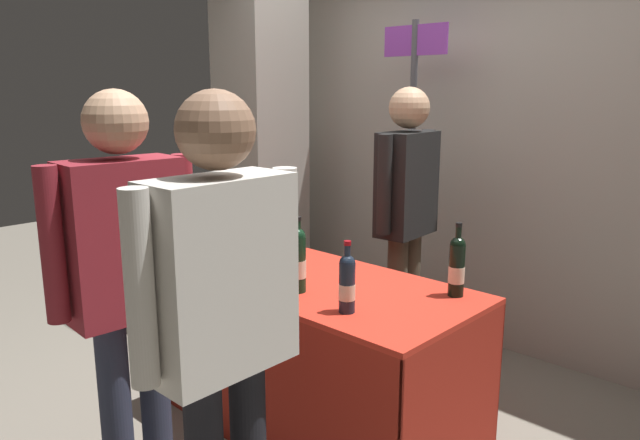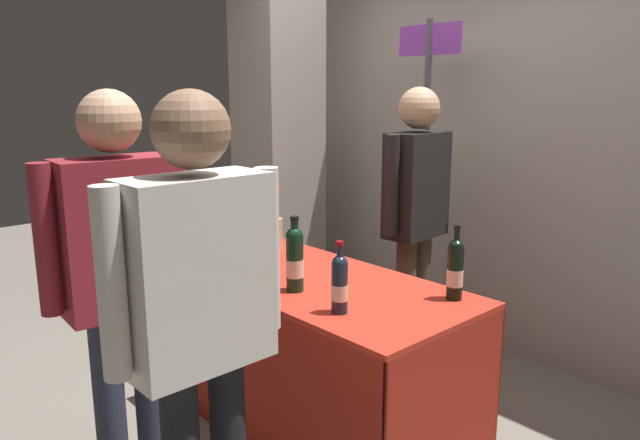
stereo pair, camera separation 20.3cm
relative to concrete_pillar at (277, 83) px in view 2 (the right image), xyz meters
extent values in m
plane|color=gray|center=(1.43, -0.89, -1.73)|extent=(12.00, 12.00, 0.00)
cube|color=#9E998E|center=(1.43, 0.71, -0.34)|extent=(5.43, 0.12, 2.79)
cube|color=gray|center=(0.00, 0.00, 0.00)|extent=(0.50, 0.50, 3.46)
cube|color=red|center=(1.43, -0.89, -0.95)|extent=(1.53, 0.78, 0.02)
cube|color=#A32519|center=(1.43, -1.27, -1.35)|extent=(1.53, 0.01, 0.76)
cube|color=#A32519|center=(1.43, -0.50, -1.35)|extent=(1.53, 0.01, 0.76)
cube|color=#A32519|center=(0.67, -0.89, -1.35)|extent=(0.01, 0.78, 0.76)
cube|color=#A32519|center=(2.18, -0.89, -1.35)|extent=(0.01, 0.78, 0.76)
cylinder|color=#38230F|center=(0.89, -1.09, -0.81)|extent=(0.06, 0.06, 0.26)
sphere|color=#38230F|center=(0.89, -1.09, -0.68)|extent=(0.06, 0.06, 0.06)
cylinder|color=#38230F|center=(0.89, -1.09, -0.65)|extent=(0.02, 0.02, 0.08)
cylinder|color=#B7932D|center=(0.89, -1.09, -0.60)|extent=(0.03, 0.03, 0.02)
cylinder|color=beige|center=(0.89, -1.09, -0.83)|extent=(0.07, 0.07, 0.08)
cylinder|color=#38230F|center=(0.81, -0.86, -0.84)|extent=(0.07, 0.07, 0.21)
sphere|color=#38230F|center=(0.81, -0.86, -0.73)|extent=(0.07, 0.07, 0.07)
cylinder|color=#38230F|center=(0.81, -0.86, -0.69)|extent=(0.03, 0.03, 0.07)
cylinder|color=maroon|center=(0.81, -0.86, -0.65)|extent=(0.03, 0.03, 0.02)
cylinder|color=beige|center=(0.81, -0.86, -0.85)|extent=(0.07, 0.07, 0.07)
cylinder|color=black|center=(1.46, -1.07, -0.81)|extent=(0.08, 0.08, 0.26)
sphere|color=black|center=(1.46, -1.07, -0.68)|extent=(0.08, 0.08, 0.08)
cylinder|color=black|center=(1.46, -1.07, -0.65)|extent=(0.03, 0.03, 0.07)
cylinder|color=black|center=(1.46, -1.07, -0.60)|extent=(0.04, 0.04, 0.02)
cylinder|color=beige|center=(1.46, -1.07, -0.83)|extent=(0.08, 0.08, 0.08)
cylinder|color=#192333|center=(1.79, -1.11, -0.84)|extent=(0.07, 0.07, 0.21)
sphere|color=#192333|center=(1.79, -1.11, -0.73)|extent=(0.07, 0.07, 0.07)
cylinder|color=#192333|center=(1.79, -1.11, -0.69)|extent=(0.03, 0.03, 0.08)
cylinder|color=maroon|center=(1.79, -1.11, -0.65)|extent=(0.03, 0.03, 0.02)
cylinder|color=beige|center=(1.79, -1.11, -0.85)|extent=(0.07, 0.07, 0.07)
cylinder|color=black|center=(2.01, -0.62, -0.82)|extent=(0.07, 0.07, 0.24)
sphere|color=black|center=(2.01, -0.62, -0.71)|extent=(0.07, 0.07, 0.07)
cylinder|color=black|center=(2.01, -0.62, -0.67)|extent=(0.03, 0.03, 0.08)
cylinder|color=black|center=(2.01, -0.62, -0.62)|extent=(0.03, 0.03, 0.02)
cylinder|color=beige|center=(2.01, -0.62, -0.84)|extent=(0.07, 0.07, 0.08)
cylinder|color=silver|center=(1.21, -1.10, -0.94)|extent=(0.07, 0.07, 0.00)
cylinder|color=silver|center=(1.21, -1.10, -0.90)|extent=(0.01, 0.01, 0.07)
cone|color=silver|center=(1.21, -1.10, -0.84)|extent=(0.07, 0.07, 0.07)
cylinder|color=tan|center=(0.83, -0.69, -0.85)|extent=(0.08, 0.08, 0.18)
cylinder|color=#38722D|center=(0.84, -0.69, -0.75)|extent=(0.03, 0.02, 0.19)
ellipsoid|color=gold|center=(0.85, -0.70, -0.66)|extent=(0.03, 0.03, 0.05)
cylinder|color=#38722D|center=(0.83, -0.69, -0.72)|extent=(0.05, 0.02, 0.26)
ellipsoid|color=#E05B1E|center=(0.86, -0.69, -0.59)|extent=(0.03, 0.03, 0.05)
cylinder|color=#38722D|center=(0.84, -0.70, -0.73)|extent=(0.04, 0.03, 0.24)
ellipsoid|color=red|center=(0.82, -0.69, -0.60)|extent=(0.03, 0.03, 0.05)
cube|color=silver|center=(1.00, -0.93, -0.87)|extent=(0.09, 0.14, 0.13)
cylinder|color=#4C4233|center=(1.32, 0.04, -1.31)|extent=(0.12, 0.12, 0.85)
cylinder|color=#4C4233|center=(1.33, -0.11, -1.31)|extent=(0.12, 0.12, 0.85)
cube|color=black|center=(1.32, -0.04, -0.58)|extent=(0.24, 0.40, 0.60)
sphere|color=tan|center=(1.32, -0.04, -0.14)|extent=(0.23, 0.23, 0.23)
cylinder|color=black|center=(1.30, 0.20, -0.55)|extent=(0.08, 0.08, 0.55)
cylinder|color=black|center=(1.34, -0.28, -0.55)|extent=(0.08, 0.08, 0.55)
cylinder|color=#2D3347|center=(1.29, -1.90, -1.31)|extent=(0.12, 0.12, 0.85)
cylinder|color=#2D3347|center=(1.30, -1.73, -1.31)|extent=(0.12, 0.12, 0.85)
cube|color=maroon|center=(1.30, -1.82, -0.59)|extent=(0.24, 0.44, 0.60)
sphere|color=tan|center=(1.30, -1.82, -0.15)|extent=(0.23, 0.23, 0.23)
cylinder|color=maroon|center=(1.28, -2.07, -0.56)|extent=(0.08, 0.08, 0.55)
cylinder|color=maroon|center=(1.32, -1.56, -0.56)|extent=(0.08, 0.08, 0.55)
cube|color=beige|center=(1.91, -1.84, -0.59)|extent=(0.21, 0.45, 0.60)
sphere|color=#8C664C|center=(1.91, -1.84, -0.15)|extent=(0.23, 0.23, 0.23)
cylinder|color=beige|center=(1.91, -2.11, -0.56)|extent=(0.08, 0.08, 0.55)
cylinder|color=beige|center=(1.91, -1.57, -0.56)|extent=(0.08, 0.08, 0.55)
cylinder|color=#47474C|center=(1.10, 0.32, -0.68)|extent=(0.04, 0.04, 2.11)
cube|color=#7A3393|center=(1.10, 0.32, 0.26)|extent=(0.46, 0.02, 0.19)
camera|label=1|loc=(3.30, -2.87, -0.04)|focal=33.36mm
camera|label=2|loc=(3.44, -2.73, -0.04)|focal=33.36mm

